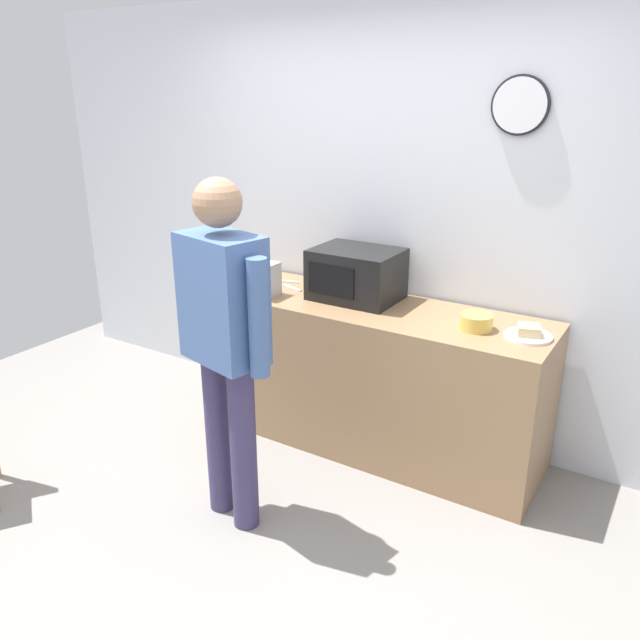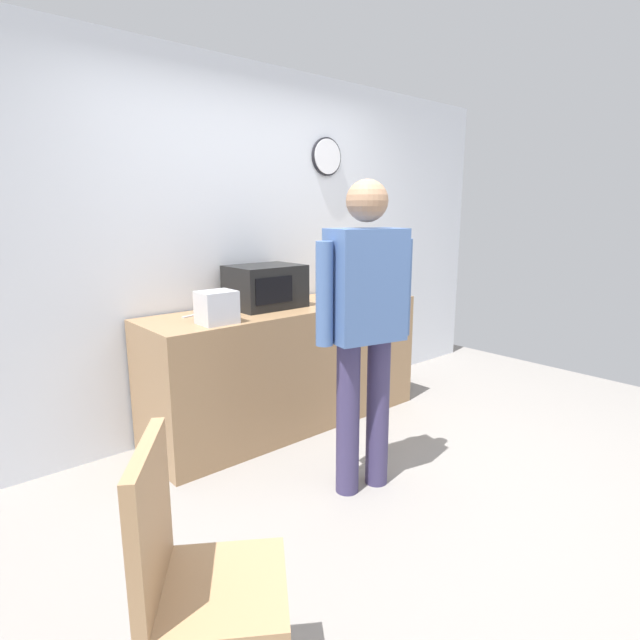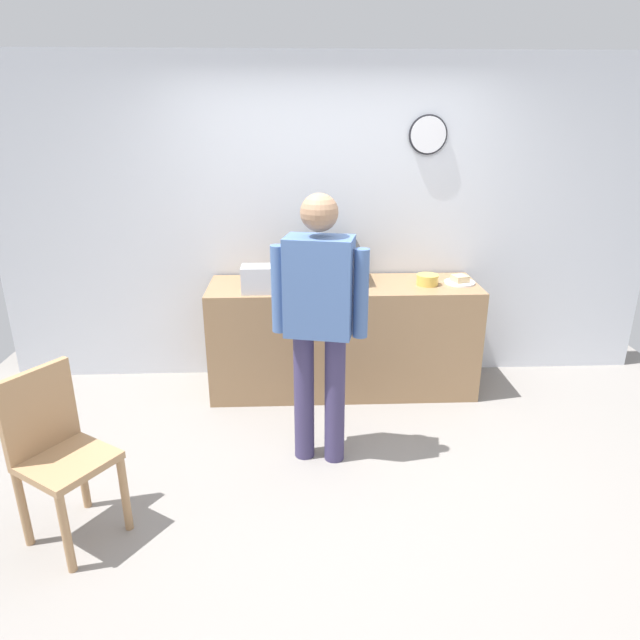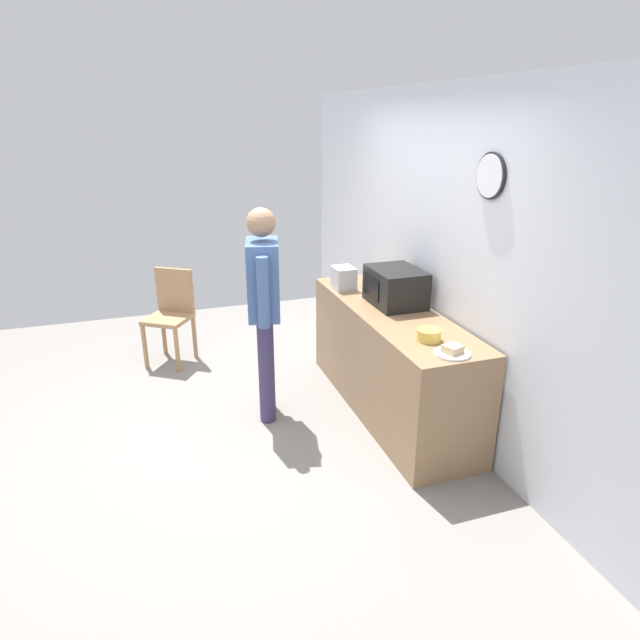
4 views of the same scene
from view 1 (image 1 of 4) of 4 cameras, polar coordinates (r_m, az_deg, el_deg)
ground_plane at (r=3.30m, az=-8.16°, el=-19.47°), size 6.00×6.00×0.00m
back_wall at (r=3.96m, az=5.96°, el=8.63°), size 5.40×0.13×2.60m
kitchen_counter at (r=3.87m, az=4.23°, el=-4.98°), size 2.11×0.62×0.90m
microwave at (r=3.78m, az=3.26°, el=4.11°), size 0.50×0.39×0.30m
sandwich_plate at (r=3.39m, az=18.12°, el=-1.16°), size 0.24×0.24×0.07m
salad_bowl at (r=3.42m, az=13.80°, el=-0.16°), size 0.17×0.17×0.08m
toaster at (r=3.87m, az=-5.54°, el=3.67°), size 0.22×0.18×0.20m
fork_utensil at (r=4.14m, az=-3.02°, el=3.46°), size 0.17×0.06×0.01m
spoon_utensil at (r=4.00m, az=-2.51°, el=2.88°), size 0.17×0.07×0.01m
person_standing at (r=3.00m, az=-8.52°, el=-1.12°), size 0.58×0.32×1.73m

